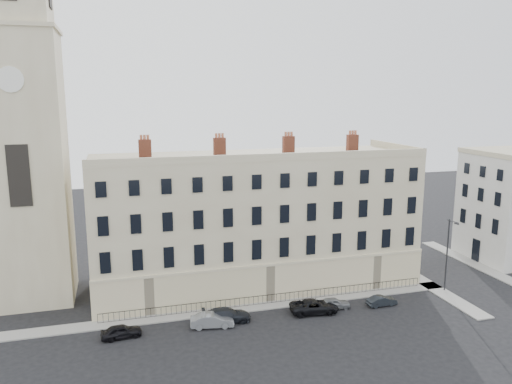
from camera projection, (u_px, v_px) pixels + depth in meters
The scene contains 15 objects.
ground at pixel (347, 318), 48.98m from camera, with size 160.00×160.00×0.00m, color black.
terrace at pixel (255, 220), 57.23m from camera, with size 36.22×12.22×17.00m.
church_tower at pixel (22, 124), 50.53m from camera, with size 8.00×8.13×44.00m.
adjacent_building at pixel (511, 207), 65.83m from camera, with size 10.00×10.00×14.00m, color silver.
pavement_terrace at pixel (236, 309), 50.99m from camera, with size 48.00×2.00×0.12m, color gray.
pavement_east_return at pixel (415, 277), 60.02m from camera, with size 2.00×24.00×0.12m, color gray.
pavement_adjacent at pixel (474, 264), 64.60m from camera, with size 2.00×20.00×0.12m, color gray.
railings at pixel (272, 299), 52.35m from camera, with size 35.00×0.04×0.96m.
car_a at pixel (121, 331), 45.00m from camera, with size 1.45×3.62×1.23m, color black.
car_b at pixel (212, 320), 47.06m from camera, with size 1.43×4.09×1.35m, color slate.
car_c at pixel (226, 315), 48.18m from camera, with size 1.91×4.69×1.36m, color black.
car_d at pixel (314, 306), 50.14m from camera, with size 2.27×4.92×1.37m, color black.
car_e at pixel (334, 303), 51.18m from camera, with size 1.36×3.39×1.15m, color slate.
car_f at pixel (382, 301), 51.88m from camera, with size 1.12×3.21×1.06m, color black.
streetlamp at pixel (448, 252), 54.91m from camera, with size 0.42×1.79×8.31m.
Camera 1 is at (-21.11, -41.48, 21.59)m, focal length 35.00 mm.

